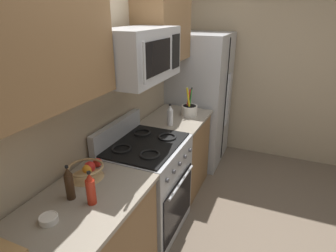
% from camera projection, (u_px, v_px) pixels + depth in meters
% --- Properties ---
extents(ground_plane, '(16.00, 16.00, 0.00)m').
position_uv_depth(ground_plane, '(210.00, 245.00, 2.58)').
color(ground_plane, '#6B5B4C').
extents(wall_back, '(8.00, 0.10, 2.60)m').
position_uv_depth(wall_back, '(105.00, 98.00, 2.45)').
color(wall_back, tan).
rests_on(wall_back, ground).
extents(range_oven, '(0.76, 0.67, 1.09)m').
position_uv_depth(range_oven, '(147.00, 186.00, 2.63)').
color(range_oven, '#B2B5BA').
rests_on(range_oven, ground).
extents(counter_right, '(0.76, 0.63, 0.91)m').
position_uv_depth(counter_right, '(177.00, 153.00, 3.29)').
color(counter_right, olive).
rests_on(counter_right, ground).
extents(refrigerator, '(0.86, 0.74, 1.75)m').
position_uv_depth(refrigerator, '(200.00, 100.00, 3.84)').
color(refrigerator, '#B2B5BA').
rests_on(refrigerator, ground).
extents(wall_right, '(0.10, 8.00, 2.60)m').
position_uv_depth(wall_right, '(255.00, 65.00, 3.90)').
color(wall_right, tan).
rests_on(wall_right, ground).
extents(microwave, '(0.78, 0.44, 0.39)m').
position_uv_depth(microwave, '(139.00, 54.00, 2.17)').
color(microwave, '#B2B5BA').
extents(upper_cabinets_left, '(1.19, 0.34, 0.64)m').
position_uv_depth(upper_cabinets_left, '(13.00, 50.00, 1.32)').
color(upper_cabinets_left, olive).
extents(upper_cabinets_right, '(0.75, 0.34, 0.64)m').
position_uv_depth(upper_cabinets_right, '(163.00, 29.00, 2.83)').
color(upper_cabinets_right, olive).
extents(utensil_crock, '(0.18, 0.18, 0.33)m').
position_uv_depth(utensil_crock, '(189.00, 110.00, 3.14)').
color(utensil_crock, white).
rests_on(utensil_crock, counter_right).
extents(fruit_basket, '(0.25, 0.25, 0.11)m').
position_uv_depth(fruit_basket, '(86.00, 171.00, 1.97)').
color(fruit_basket, tan).
rests_on(fruit_basket, counter_left).
extents(apple_loose, '(0.07, 0.07, 0.07)m').
position_uv_depth(apple_loose, '(97.00, 162.00, 2.11)').
color(apple_loose, red).
rests_on(apple_loose, counter_left).
extents(bottle_vinegar, '(0.06, 0.06, 0.23)m').
position_uv_depth(bottle_vinegar, '(170.00, 115.00, 2.86)').
color(bottle_vinegar, silver).
rests_on(bottle_vinegar, counter_right).
extents(bottle_soy, '(0.05, 0.05, 0.24)m').
position_uv_depth(bottle_soy, '(69.00, 184.00, 1.72)').
color(bottle_soy, '#382314').
rests_on(bottle_soy, counter_left).
extents(bottle_hot_sauce, '(0.06, 0.06, 0.22)m').
position_uv_depth(bottle_hot_sauce, '(91.00, 189.00, 1.68)').
color(bottle_hot_sauce, red).
rests_on(bottle_hot_sauce, counter_left).
extents(prep_bowl, '(0.11, 0.11, 0.04)m').
position_uv_depth(prep_bowl, '(49.00, 219.00, 1.56)').
color(prep_bowl, white).
rests_on(prep_bowl, counter_left).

